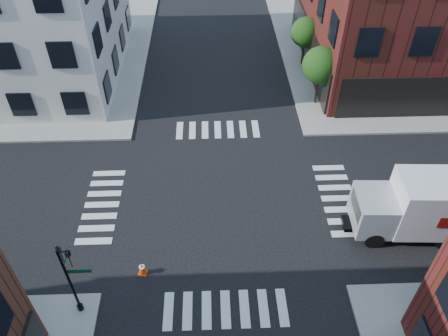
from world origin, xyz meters
name	(u,v)px	position (x,y,z in m)	size (l,w,h in m)	color
ground	(221,201)	(0.00, 0.00, 0.00)	(120.00, 120.00, 0.00)	black
sidewalk_ne	(432,36)	(21.00, 21.00, 0.07)	(30.00, 30.00, 0.15)	gray
tree_near	(322,67)	(7.56, 9.98, 3.16)	(2.69, 2.69, 4.49)	black
tree_far	(306,34)	(7.56, 15.98, 2.87)	(2.43, 2.43, 4.07)	black
signal_pole	(70,273)	(-6.72, -6.68, 2.86)	(1.29, 1.24, 4.60)	black
box_truck	(436,206)	(11.25, -2.62, 1.96)	(8.43, 2.91, 3.76)	silver
traffic_cone	(142,269)	(-4.11, -4.82, 0.37)	(0.52, 0.52, 0.77)	#D33B09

